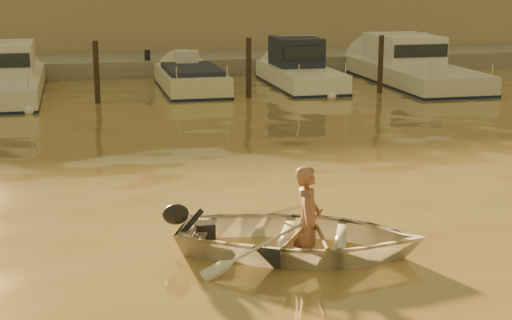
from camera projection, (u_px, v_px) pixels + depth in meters
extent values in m
plane|color=olive|center=(141.00, 243.00, 12.31)|extent=(160.00, 160.00, 0.00)
imported|color=silver|center=(301.00, 237.00, 11.80)|extent=(4.41, 3.82, 0.77)
imported|color=#98614C|center=(308.00, 220.00, 11.73)|extent=(0.59, 0.71, 1.66)
cylinder|color=brown|center=(318.00, 228.00, 11.73)|extent=(0.41, 2.08, 0.13)
cylinder|color=olive|center=(304.00, 227.00, 11.76)|extent=(1.15, 1.82, 0.13)
cylinder|color=#2D2319|center=(97.00, 75.00, 25.12)|extent=(0.18, 0.18, 2.20)
cylinder|color=#2D2319|center=(249.00, 71.00, 26.21)|extent=(0.18, 0.18, 2.20)
cylinder|color=#2D2319|center=(380.00, 67.00, 27.24)|extent=(0.18, 0.18, 2.20)
sphere|color=white|center=(29.00, 111.00, 23.39)|extent=(0.30, 0.30, 0.30)
sphere|color=orange|center=(176.00, 98.00, 25.73)|extent=(0.30, 0.30, 0.30)
sphere|color=silver|center=(332.00, 96.00, 26.09)|extent=(0.30, 0.30, 0.30)
cube|color=gray|center=(96.00, 70.00, 32.63)|extent=(52.00, 4.00, 1.00)
cube|color=#9E8466|center=(90.00, 9.00, 37.31)|extent=(46.00, 7.00, 4.80)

